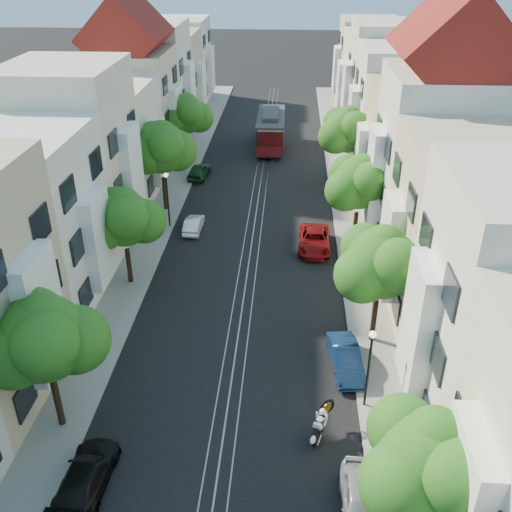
% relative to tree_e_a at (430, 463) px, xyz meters
% --- Properties ---
extents(ground, '(200.00, 200.00, 0.00)m').
position_rel_tree_e_a_xyz_m(ground, '(-7.26, 31.02, -4.40)').
color(ground, black).
rests_on(ground, ground).
extents(sidewalk_east, '(2.50, 80.00, 0.12)m').
position_rel_tree_e_a_xyz_m(sidewalk_east, '(-0.01, 31.02, -4.34)').
color(sidewalk_east, gray).
rests_on(sidewalk_east, ground).
extents(sidewalk_west, '(2.50, 80.00, 0.12)m').
position_rel_tree_e_a_xyz_m(sidewalk_west, '(-14.51, 31.02, -4.34)').
color(sidewalk_west, gray).
rests_on(sidewalk_west, ground).
extents(rail_left, '(0.06, 80.00, 0.02)m').
position_rel_tree_e_a_xyz_m(rail_left, '(-7.81, 31.02, -4.39)').
color(rail_left, gray).
rests_on(rail_left, ground).
extents(rail_slot, '(0.06, 80.00, 0.02)m').
position_rel_tree_e_a_xyz_m(rail_slot, '(-7.26, 31.02, -4.39)').
color(rail_slot, gray).
rests_on(rail_slot, ground).
extents(rail_right, '(0.06, 80.00, 0.02)m').
position_rel_tree_e_a_xyz_m(rail_right, '(-6.71, 31.02, -4.39)').
color(rail_right, gray).
rests_on(rail_right, ground).
extents(lane_line, '(0.08, 80.00, 0.01)m').
position_rel_tree_e_a_xyz_m(lane_line, '(-7.26, 31.02, -4.40)').
color(lane_line, tan).
rests_on(lane_line, ground).
extents(townhouses_east, '(7.75, 72.00, 12.00)m').
position_rel_tree_e_a_xyz_m(townhouses_east, '(4.61, 30.94, 0.79)').
color(townhouses_east, beige).
rests_on(townhouses_east, ground).
extents(townhouses_west, '(7.75, 72.00, 11.76)m').
position_rel_tree_e_a_xyz_m(townhouses_west, '(-19.13, 30.94, 0.68)').
color(townhouses_west, silver).
rests_on(townhouses_west, ground).
extents(tree_e_a, '(4.72, 3.87, 6.27)m').
position_rel_tree_e_a_xyz_m(tree_e_a, '(0.00, 0.00, 0.00)').
color(tree_e_a, black).
rests_on(tree_e_a, ground).
extents(tree_e_b, '(4.93, 4.08, 6.68)m').
position_rel_tree_e_a_xyz_m(tree_e_b, '(0.00, 12.00, 0.34)').
color(tree_e_b, black).
rests_on(tree_e_b, ground).
extents(tree_e_c, '(4.84, 3.99, 6.52)m').
position_rel_tree_e_a_xyz_m(tree_e_c, '(0.00, 23.00, 0.20)').
color(tree_e_c, black).
rests_on(tree_e_c, ground).
extents(tree_e_d, '(5.01, 4.16, 6.85)m').
position_rel_tree_e_a_xyz_m(tree_e_d, '(0.00, 34.00, 0.47)').
color(tree_e_d, black).
rests_on(tree_e_d, ground).
extents(tree_w_a, '(4.93, 4.08, 6.68)m').
position_rel_tree_e_a_xyz_m(tree_w_a, '(-14.40, 5.00, 0.34)').
color(tree_w_a, black).
rests_on(tree_w_a, ground).
extents(tree_w_b, '(4.72, 3.87, 6.27)m').
position_rel_tree_e_a_xyz_m(tree_w_b, '(-14.40, 17.00, 0.00)').
color(tree_w_b, black).
rests_on(tree_w_b, ground).
extents(tree_w_c, '(5.13, 4.28, 7.09)m').
position_rel_tree_e_a_xyz_m(tree_w_c, '(-14.40, 28.00, 0.67)').
color(tree_w_c, black).
rests_on(tree_w_c, ground).
extents(tree_w_d, '(4.84, 3.99, 6.52)m').
position_rel_tree_e_a_xyz_m(tree_w_d, '(-14.40, 39.00, 0.20)').
color(tree_w_d, black).
rests_on(tree_w_d, ground).
extents(lamp_east, '(0.32, 0.32, 4.16)m').
position_rel_tree_e_a_xyz_m(lamp_east, '(-0.96, 7.02, -1.55)').
color(lamp_east, black).
rests_on(lamp_east, ground).
extents(lamp_west, '(0.32, 0.32, 4.16)m').
position_rel_tree_e_a_xyz_m(lamp_west, '(-13.56, 25.02, -1.55)').
color(lamp_west, black).
rests_on(lamp_west, ground).
extents(sportbike_rider, '(1.08, 1.79, 1.57)m').
position_rel_tree_e_a_xyz_m(sportbike_rider, '(-3.06, 5.06, -3.54)').
color(sportbike_rider, black).
rests_on(sportbike_rider, ground).
extents(cable_car, '(2.79, 8.75, 3.36)m').
position_rel_tree_e_a_xyz_m(cable_car, '(-6.76, 44.08, -2.41)').
color(cable_car, black).
rests_on(cable_car, ground).
extents(parked_car_e_near, '(1.69, 4.02, 1.36)m').
position_rel_tree_e_a_xyz_m(parked_car_e_near, '(-1.66, 1.24, -3.72)').
color(parked_car_e_near, '#A2A4AD').
rests_on(parked_car_e_near, ground).
extents(parked_car_e_mid, '(1.82, 4.01, 1.28)m').
position_rel_tree_e_a_xyz_m(parked_car_e_mid, '(-1.66, 9.62, -3.76)').
color(parked_car_e_mid, '#0D2244').
rests_on(parked_car_e_mid, ground).
extents(parked_car_e_far, '(2.33, 4.73, 1.29)m').
position_rel_tree_e_a_xyz_m(parked_car_e_far, '(-2.86, 22.29, -3.75)').
color(parked_car_e_far, maroon).
rests_on(parked_car_e_far, ground).
extents(parked_car_w_near, '(1.89, 4.31, 1.23)m').
position_rel_tree_e_a_xyz_m(parked_car_w_near, '(-12.30, 1.87, -3.78)').
color(parked_car_w_near, black).
rests_on(parked_car_w_near, ground).
extents(parked_car_w_mid, '(1.18, 3.26, 1.07)m').
position_rel_tree_e_a_xyz_m(parked_car_w_mid, '(-11.66, 24.48, -3.86)').
color(parked_car_w_mid, silver).
rests_on(parked_car_w_mid, ground).
extents(parked_car_w_far, '(1.89, 3.90, 1.28)m').
position_rel_tree_e_a_xyz_m(parked_car_w_far, '(-12.86, 35.14, -3.76)').
color(parked_car_w_far, '#16381C').
rests_on(parked_car_w_far, ground).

